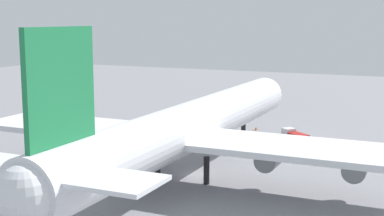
{
  "coord_description": "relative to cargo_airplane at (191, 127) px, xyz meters",
  "views": [
    {
      "loc": [
        -60.31,
        -27.64,
        19.25
      ],
      "look_at": [
        0.0,
        0.0,
        8.35
      ],
      "focal_mm": 51.57,
      "sensor_mm": 36.0,
      "label": 1
    }
  ],
  "objects": [
    {
      "name": "catering_truck",
      "position": [
        22.35,
        -7.38,
        -4.97
      ],
      "size": [
        4.44,
        4.95,
        2.16
      ],
      "color": "silver",
      "rests_on": "ground_plane"
    },
    {
      "name": "cargo_airplane",
      "position": [
        0.0,
        0.0,
        0.0
      ],
      "size": [
        65.16,
        54.18,
        18.56
      ],
      "color": "silver",
      "rests_on": "ground_plane"
    },
    {
      "name": "ground_plane",
      "position": [
        0.4,
        0.0,
        -6.11
      ],
      "size": [
        260.64,
        260.64,
        0.0
      ],
      "primitive_type": "plane",
      "color": "gray"
    },
    {
      "name": "safety_cone_nose",
      "position": [
        29.72,
        1.25,
        -5.8
      ],
      "size": [
        0.43,
        0.43,
        0.61
      ],
      "primitive_type": "cone",
      "color": "orange",
      "rests_on": "ground_plane"
    }
  ]
}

